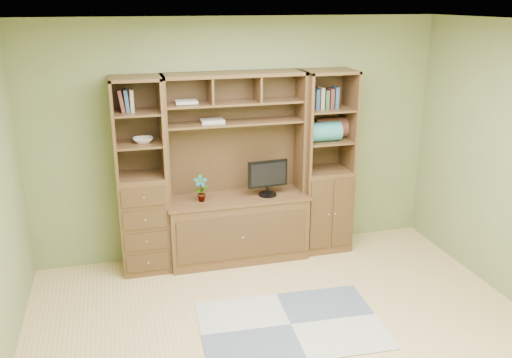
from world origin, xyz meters
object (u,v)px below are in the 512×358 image
object	(u,v)px
center_hutch	(237,171)
left_tower	(141,177)
monitor	(268,172)
right_tower	(326,163)

from	to	relation	value
center_hutch	left_tower	size ratio (longest dim) A/B	1.00
left_tower	monitor	world-z (taller)	left_tower
left_tower	center_hutch	bearing A→B (deg)	-2.29
center_hutch	monitor	bearing A→B (deg)	-6.05
right_tower	monitor	distance (m)	0.70
right_tower	left_tower	bearing A→B (deg)	180.00
center_hutch	right_tower	world-z (taller)	same
left_tower	monitor	distance (m)	1.33
left_tower	right_tower	world-z (taller)	same
center_hutch	right_tower	bearing A→B (deg)	2.23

